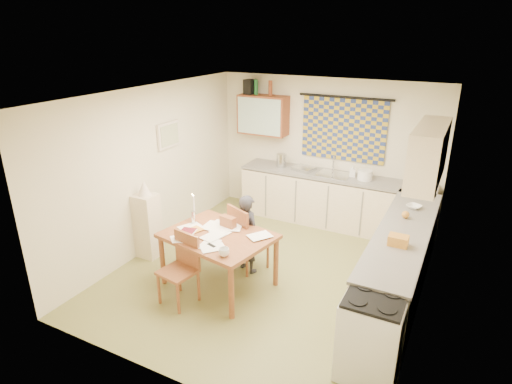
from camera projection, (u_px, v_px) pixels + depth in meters
The scene contains 44 objects.
floor at pixel (270, 272), 6.12m from camera, with size 4.00×4.50×0.02m, color olive.
ceiling at pixel (272, 94), 5.22m from camera, with size 4.00×4.50×0.02m, color white.
wall_back at pixel (326, 150), 7.54m from camera, with size 4.00×0.02×2.50m, color beige.
wall_front at pixel (162, 271), 3.80m from camera, with size 4.00×0.02×2.50m, color beige.
wall_left at pixel (152, 169), 6.53m from camera, with size 0.02×4.50×2.50m, color beige.
wall_right at pixel (432, 219), 4.81m from camera, with size 0.02×4.50×2.50m, color beige.
window_blind at pixel (343, 130), 7.24m from camera, with size 1.45×0.03×1.05m, color navy.
curtain_rod at pixel (345, 97), 7.02m from camera, with size 0.04×0.04×1.60m, color black.
wall_cabinet at pixel (263, 115), 7.69m from camera, with size 0.90×0.34×0.70m, color maroon.
wall_cabinet_glass at pixel (259, 117), 7.55m from camera, with size 0.84×0.02×0.64m, color #99B2A5.
upper_cabinet_right at pixel (429, 154), 5.13m from camera, with size 0.34×1.30×0.70m, color beige.
framed_print at pixel (169, 135), 6.68m from camera, with size 0.04×0.50×0.40m, color beige.
print_canvas at pixel (170, 135), 6.67m from camera, with size 0.01×0.42×0.32m, color beige.
counter_back at pixel (333, 200), 7.45m from camera, with size 3.30×0.62×0.92m.
counter_right at pixel (400, 262), 5.49m from camera, with size 0.62×2.95×0.92m.
stove at pixel (371, 336), 4.18m from camera, with size 0.57×0.57×0.89m.
sink at pixel (334, 177), 7.30m from camera, with size 0.55×0.45×0.10m, color silver.
tap at pixel (333, 164), 7.42m from camera, with size 0.03×0.03×0.28m, color silver.
dish_rack at pixel (304, 169), 7.51m from camera, with size 0.35×0.30×0.06m, color silver.
kettle at pixel (282, 160), 7.67m from camera, with size 0.18×0.18×0.24m, color silver.
mixing_bowl at pixel (365, 175), 7.04m from camera, with size 0.24×0.24×0.16m, color white.
soap_bottle at pixel (352, 171), 7.17m from camera, with size 0.12×0.12×0.20m, color white.
bowl at pixel (414, 207), 5.93m from camera, with size 0.26×0.26×0.05m, color white.
orange_bag at pixel (398, 240), 4.91m from camera, with size 0.22×0.16×0.12m, color #C5822C.
fruit_orange at pixel (406, 215), 5.62m from camera, with size 0.10×0.10×0.10m, color #C5822C.
speaker at pixel (250, 87), 7.63m from camera, with size 0.16×0.20×0.26m, color black.
bottle_green at pixel (256, 87), 7.58m from camera, with size 0.07×0.07×0.26m, color #195926.
bottle_brown at pixel (270, 88), 7.46m from camera, with size 0.07×0.07×0.26m, color maroon.
dining_table at pixel (219, 259), 5.70m from camera, with size 1.51×1.26×0.75m.
chair_far at pixel (248, 249), 6.13m from camera, with size 0.58×0.58×0.98m.
chair_near at pixel (180, 282), 5.37m from camera, with size 0.47×0.47×0.90m.
person at pixel (247, 234), 5.98m from camera, with size 0.49×0.39×1.15m, color black.
shelf_stand at pixel (148, 226), 6.40m from camera, with size 0.32×0.30×0.99m, color beige.
lampshade at pixel (144, 188), 6.18m from camera, with size 0.20×0.20×0.22m, color beige.
letter_rack at pixel (228, 222), 5.73m from camera, with size 0.22×0.10×0.16m, color brown.
mug at pixel (224, 252), 5.02m from camera, with size 0.14×0.14×0.10m, color white.
magazine at pixel (180, 232), 5.61m from camera, with size 0.25×0.30×0.02m, color maroon.
book at pixel (189, 228), 5.71m from camera, with size 0.24×0.28×0.02m, color #C5822C.
orange_box at pixel (185, 235), 5.50m from camera, with size 0.12×0.08×0.04m, color #C5822C.
eyeglasses at pixel (211, 246), 5.26m from camera, with size 0.13×0.04×0.02m, color black.
candle_holder at pixel (193, 217), 5.85m from camera, with size 0.06×0.06×0.18m, color silver.
candle at pixel (194, 203), 5.80m from camera, with size 0.02×0.02×0.22m, color white.
candle_flame at pixel (192, 195), 5.77m from camera, with size 0.02×0.02×0.02m, color #FFCC66.
papers at pixel (211, 234), 5.57m from camera, with size 1.30×0.98×0.02m.
Camera 1 is at (2.26, -4.80, 3.27)m, focal length 30.00 mm.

